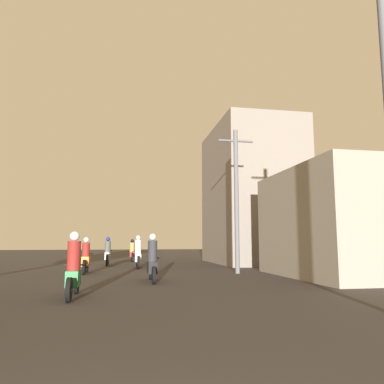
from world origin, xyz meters
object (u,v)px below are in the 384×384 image
motorcycle_black (152,263)px  building_right_near (339,223)px  building_right_far (251,195)px  utility_pole_far (236,196)px  motorcycle_red (132,252)px  motorcycle_green (74,271)px  motorcycle_orange (86,259)px  motorcycle_white (138,255)px  motorcycle_silver (108,254)px

motorcycle_black → building_right_near: 7.48m
building_right_far → utility_pole_far: 7.91m
motorcycle_red → building_right_near: size_ratio=0.32×
motorcycle_black → utility_pole_far: 5.39m
motorcycle_black → utility_pole_far: size_ratio=0.33×
building_right_near → utility_pole_far: bearing=146.8°
motorcycle_green → building_right_near: size_ratio=0.30×
motorcycle_orange → building_right_far: size_ratio=0.22×
motorcycle_orange → utility_pole_far: bearing=-19.3°
motorcycle_green → motorcycle_black: bearing=53.2°
motorcycle_green → motorcycle_white: 10.06m
building_right_far → utility_pole_far: building_right_far is taller
motorcycle_black → motorcycle_green: bearing=-128.0°
motorcycle_silver → utility_pole_far: utility_pole_far is taller
motorcycle_silver → motorcycle_red: 4.30m
motorcycle_orange → motorcycle_red: motorcycle_orange is taller
motorcycle_orange → motorcycle_red: bearing=67.6°
motorcycle_green → motorcycle_black: size_ratio=0.96×
motorcycle_red → utility_pole_far: 11.55m
motorcycle_silver → motorcycle_black: bearing=-71.4°
motorcycle_green → utility_pole_far: (6.06, 5.92, 2.68)m
motorcycle_green → building_right_far: building_right_far is taller
utility_pole_far → building_right_far: bearing=65.9°
motorcycle_orange → motorcycle_white: bearing=41.0°
building_right_near → building_right_far: 9.70m
building_right_far → utility_pole_far: (-3.20, -7.16, -1.01)m
motorcycle_orange → motorcycle_green: bearing=-96.1°
utility_pole_far → motorcycle_silver: bearing=132.1°
motorcycle_red → utility_pole_far: utility_pole_far is taller
motorcycle_silver → building_right_near: building_right_near is taller
motorcycle_red → motorcycle_green: bearing=-104.7°
motorcycle_orange → motorcycle_white: 3.64m
motorcycle_red → building_right_far: size_ratio=0.24×
motorcycle_white → motorcycle_red: bearing=98.4°
motorcycle_green → motorcycle_orange: motorcycle_green is taller
motorcycle_black → motorcycle_orange: motorcycle_black is taller
motorcycle_silver → utility_pole_far: (5.73, -6.34, 2.69)m
motorcycle_white → motorcycle_silver: motorcycle_white is taller
motorcycle_black → building_right_near: building_right_near is taller
motorcycle_black → utility_pole_far: bearing=29.9°
motorcycle_black → motorcycle_red: motorcycle_black is taller
motorcycle_red → utility_pole_far: size_ratio=0.33×
motorcycle_red → building_right_far: (7.46, -3.22, 3.74)m
motorcycle_green → motorcycle_orange: bearing=90.0°
motorcycle_black → utility_pole_far: (3.86, 2.63, 2.68)m
motorcycle_red → building_right_far: building_right_far is taller
utility_pole_far → motorcycle_black: bearing=-145.8°
building_right_near → utility_pole_far: (-3.46, 2.27, 1.24)m
building_right_far → utility_pole_far: size_ratio=1.37×
motorcycle_green → motorcycle_white: size_ratio=1.00×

